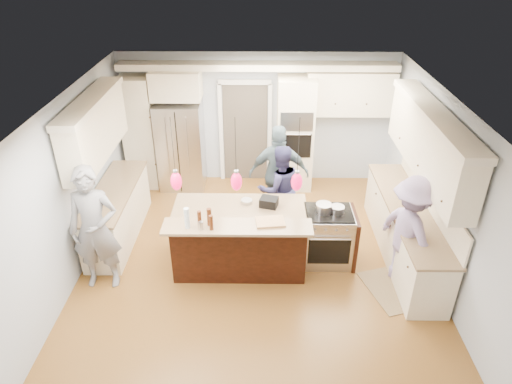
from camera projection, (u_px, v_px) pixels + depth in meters
ground_plane at (256, 264)px, 7.37m from camera, size 6.00×6.00×0.00m
room_shell at (256, 163)px, 6.47m from camera, size 5.54×6.04×2.72m
refrigerator at (181, 146)px, 9.23m from camera, size 0.90×0.70×1.80m
oven_column at (295, 135)px, 9.11m from camera, size 0.72×0.69×2.30m
back_upper_cabinets at (219, 108)px, 8.95m from camera, size 5.30×0.61×2.54m
right_counter_run at (413, 200)px, 7.08m from camera, size 0.64×3.10×2.51m
left_cabinets at (109, 183)px, 7.57m from camera, size 0.64×2.30×2.51m
kitchen_island at (240, 237)px, 7.20m from camera, size 2.10×1.46×1.12m
island_range at (329, 236)px, 7.26m from camera, size 0.82×0.71×0.92m
pendant_lights at (236, 181)px, 6.04m from camera, size 1.75×0.15×1.03m
person_bar_end at (95, 229)px, 6.52m from camera, size 0.74×0.50×1.96m
person_far_left at (280, 189)px, 7.90m from camera, size 0.92×0.81×1.60m
person_far_right at (279, 174)px, 8.14m from camera, size 1.08×0.47×1.83m
person_range_side at (410, 232)px, 6.62m from camera, size 1.09×1.32×1.77m
floor_rug at (392, 289)px, 6.85m from camera, size 0.93×1.13×0.01m
water_bottle at (187, 218)px, 6.23m from camera, size 0.08×0.08×0.31m
beer_bottle_a at (199, 218)px, 6.30m from camera, size 0.06×0.06×0.23m
beer_bottle_b at (211, 223)px, 6.21m from camera, size 0.06×0.06×0.23m
beer_bottle_c at (209, 217)px, 6.30m from camera, size 0.07×0.07×0.27m
drink_can at (201, 226)px, 6.24m from camera, size 0.08×0.08×0.12m
cutting_board at (270, 222)px, 6.40m from camera, size 0.43×0.33×0.03m
pot_large at (324, 208)px, 6.99m from camera, size 0.25×0.25×0.14m
pot_small at (337, 209)px, 6.99m from camera, size 0.21×0.21×0.11m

